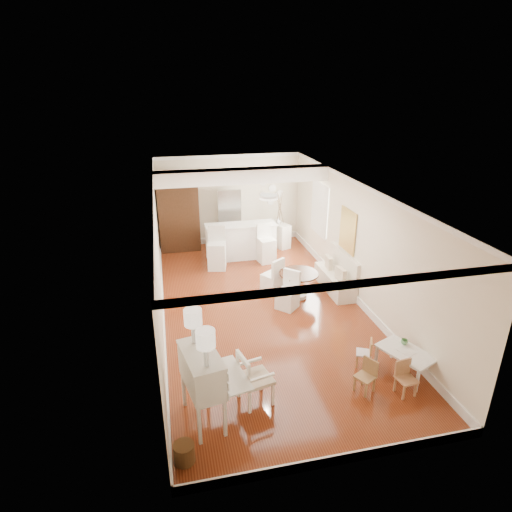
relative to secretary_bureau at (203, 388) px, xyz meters
name	(u,v)px	position (x,y,z in m)	size (l,w,h in m)	color
room	(261,222)	(1.74, 3.57, 1.37)	(9.00, 9.04, 2.82)	maroon
secretary_bureau	(203,388)	(0.00, 0.00, 0.00)	(0.96, 0.98, 1.23)	beige
gustavian_armchair	(256,377)	(0.87, 0.24, -0.15)	(0.53, 0.53, 0.93)	white
wicker_basket	(184,453)	(-0.35, -0.72, -0.47)	(0.29, 0.29, 0.29)	#57381B
kids_table	(404,363)	(3.60, 0.34, -0.38)	(0.57, 0.95, 0.48)	silver
kids_chair_a	(365,376)	(2.71, 0.07, -0.31)	(0.29, 0.29, 0.60)	#9B7246
kids_chair_b	(364,352)	(3.01, 0.73, -0.34)	(0.26, 0.26, 0.55)	#AE814F
kids_chair_c	(406,379)	(3.34, -0.15, -0.31)	(0.30, 0.30, 0.61)	#B47C52
banquette	(336,272)	(3.69, 3.74, -0.12)	(0.52, 1.60, 0.98)	silver
dining_table	(298,285)	(2.68, 3.57, -0.30)	(0.94, 0.94, 0.64)	#452516
slip_chair_near	(288,290)	(2.26, 3.11, -0.17)	(0.42, 0.44, 0.89)	white
slip_chair_far	(272,274)	(2.14, 4.03, -0.17)	(0.42, 0.44, 0.88)	white
breakfast_counter	(241,241)	(1.80, 6.34, -0.10)	(2.05, 0.65, 1.03)	white
bar_stool_left	(217,248)	(1.00, 5.69, -0.01)	(0.48, 0.48, 1.20)	white
bar_stool_right	(267,244)	(2.45, 5.84, -0.06)	(0.45, 0.45, 1.11)	white
pantry_cabinet	(179,213)	(0.10, 7.42, 0.54)	(1.20, 0.60, 2.30)	#381E11
fridge	(241,218)	(2.00, 7.39, 0.29)	(0.75, 0.65, 1.80)	silver
sideboard	(279,235)	(3.16, 7.01, -0.24)	(0.35, 0.79, 0.75)	silver
pencil_cup	(404,342)	(3.68, 0.54, -0.09)	(0.12, 0.12, 0.10)	#63AA6A
branch_vase	(278,221)	(3.12, 7.03, 0.22)	(0.16, 0.16, 0.16)	white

